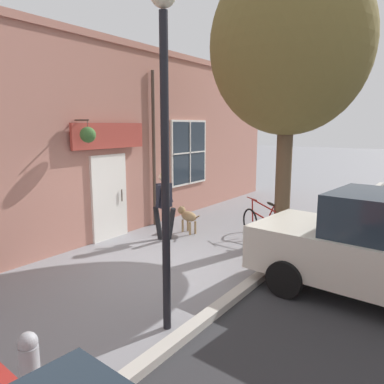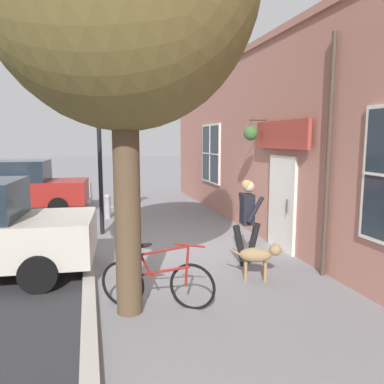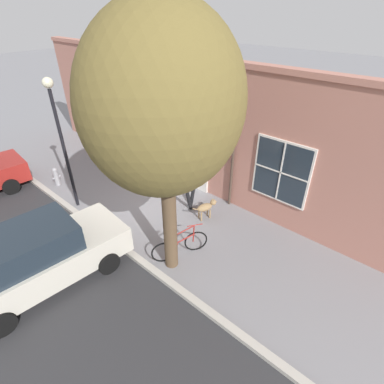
{
  "view_description": "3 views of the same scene",
  "coord_description": "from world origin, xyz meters",
  "px_view_note": "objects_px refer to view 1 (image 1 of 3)",
  "views": [
    {
      "loc": [
        4.69,
        -5.66,
        2.78
      ],
      "look_at": [
        -0.16,
        1.27,
        1.28
      ],
      "focal_mm": 35.0,
      "sensor_mm": 36.0,
      "label": 1
    },
    {
      "loc": [
        1.93,
        7.9,
        2.47
      ],
      "look_at": [
        -0.09,
        0.62,
        1.39
      ],
      "focal_mm": 35.0,
      "sensor_mm": 36.0,
      "label": 2
    },
    {
      "loc": [
        5.63,
        7.26,
        6.33
      ],
      "look_at": [
        -0.17,
        2.11,
        1.39
      ],
      "focal_mm": 28.0,
      "sensor_mm": 36.0,
      "label": 3
    }
  ],
  "objects_px": {
    "dog_on_leash": "(187,216)",
    "street_tree_by_curb": "(289,50)",
    "fire_hydrant": "(30,367)",
    "pedestrian_walking": "(164,199)",
    "street_lamp": "(165,111)",
    "leaning_bicycle": "(264,224)"
  },
  "relations": [
    {
      "from": "dog_on_leash",
      "to": "street_tree_by_curb",
      "type": "xyz_separation_m",
      "value": [
        2.31,
        0.71,
        4.02
      ]
    },
    {
      "from": "dog_on_leash",
      "to": "fire_hydrant",
      "type": "distance_m",
      "value": 6.37
    },
    {
      "from": "dog_on_leash",
      "to": "street_tree_by_curb",
      "type": "relative_size",
      "value": 0.14
    },
    {
      "from": "pedestrian_walking",
      "to": "street_lamp",
      "type": "xyz_separation_m",
      "value": [
        2.66,
        -3.21,
        1.96
      ]
    },
    {
      "from": "leaning_bicycle",
      "to": "fire_hydrant",
      "type": "bearing_deg",
      "value": -86.54
    },
    {
      "from": "pedestrian_walking",
      "to": "street_lamp",
      "type": "relative_size",
      "value": 0.38
    },
    {
      "from": "pedestrian_walking",
      "to": "fire_hydrant",
      "type": "xyz_separation_m",
      "value": [
        2.43,
        -5.12,
        -0.62
      ]
    },
    {
      "from": "street_tree_by_curb",
      "to": "street_lamp",
      "type": "height_order",
      "value": "street_tree_by_curb"
    },
    {
      "from": "dog_on_leash",
      "to": "leaning_bicycle",
      "type": "xyz_separation_m",
      "value": [
        1.92,
        0.59,
        -0.07
      ]
    },
    {
      "from": "pedestrian_walking",
      "to": "dog_on_leash",
      "type": "distance_m",
      "value": 1.0
    },
    {
      "from": "dog_on_leash",
      "to": "fire_hydrant",
      "type": "relative_size",
      "value": 1.21
    },
    {
      "from": "pedestrian_walking",
      "to": "leaning_bicycle",
      "type": "relative_size",
      "value": 1.07
    },
    {
      "from": "pedestrian_walking",
      "to": "dog_on_leash",
      "type": "xyz_separation_m",
      "value": [
        0.12,
        0.81,
        -0.57
      ]
    },
    {
      "from": "pedestrian_walking",
      "to": "street_tree_by_curb",
      "type": "bearing_deg",
      "value": 32.08
    },
    {
      "from": "street_tree_by_curb",
      "to": "street_lamp",
      "type": "distance_m",
      "value": 4.97
    },
    {
      "from": "leaning_bicycle",
      "to": "street_lamp",
      "type": "xyz_separation_m",
      "value": [
        0.63,
        -4.62,
        2.59
      ]
    },
    {
      "from": "dog_on_leash",
      "to": "fire_hydrant",
      "type": "xyz_separation_m",
      "value": [
        2.31,
        -5.93,
        -0.05
      ]
    },
    {
      "from": "dog_on_leash",
      "to": "leaning_bicycle",
      "type": "relative_size",
      "value": 0.59
    },
    {
      "from": "pedestrian_walking",
      "to": "dog_on_leash",
      "type": "bearing_deg",
      "value": 81.64
    },
    {
      "from": "street_lamp",
      "to": "fire_hydrant",
      "type": "bearing_deg",
      "value": -96.96
    },
    {
      "from": "street_lamp",
      "to": "leaning_bicycle",
      "type": "bearing_deg",
      "value": 97.73
    },
    {
      "from": "dog_on_leash",
      "to": "street_tree_by_curb",
      "type": "bearing_deg",
      "value": 17.07
    }
  ]
}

